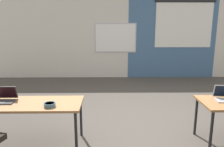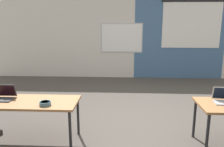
% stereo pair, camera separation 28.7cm
% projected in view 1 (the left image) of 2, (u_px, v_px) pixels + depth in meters
% --- Properties ---
extents(ground_plane, '(24.00, 24.00, 0.00)m').
position_uv_depth(ground_plane, '(136.00, 127.00, 4.29)').
color(ground_plane, '#47423D').
extents(back_wall_assembly, '(10.00, 0.27, 2.80)m').
position_uv_depth(back_wall_assembly, '(125.00, 39.00, 8.08)').
color(back_wall_assembly, silver).
rests_on(back_wall_assembly, ground).
extents(desk_near_left, '(1.60, 0.70, 0.72)m').
position_uv_depth(desk_near_left, '(31.00, 106.00, 3.54)').
color(desk_near_left, olive).
rests_on(desk_near_left, ground).
extents(laptop_near_left_end, '(0.33, 0.30, 0.23)m').
position_uv_depth(laptop_near_left_end, '(5.00, 98.00, 3.57)').
color(laptop_near_left_end, '#333338').
rests_on(laptop_near_left_end, desk_near_left).
extents(snack_bowl, '(0.18, 0.18, 0.06)m').
position_uv_depth(snack_bowl, '(50.00, 105.00, 3.35)').
color(snack_bowl, '#3D6070').
rests_on(snack_bowl, desk_near_left).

